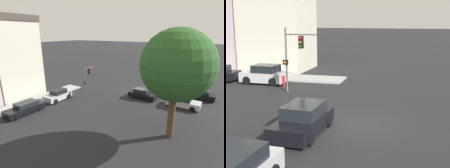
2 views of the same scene
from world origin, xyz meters
TOP-DOWN VIEW (x-y plane):
  - ground_plane at (0.00, 0.00)m, footprint 300.00×300.00m
  - street_tree at (-8.11, 10.48)m, footprint 6.30×6.30m
  - traffic_signal at (5.76, 5.81)m, footprint 0.57×2.56m
  - crossing_car_0 at (-7.81, 2.46)m, footprint 4.31×2.05m
  - crossing_car_1 at (-9.31, -1.92)m, footprint 4.31×2.10m
  - crossing_car_2 at (-1.97, 2.19)m, footprint 4.24×2.10m
  - parked_car_0 at (8.27, 9.52)m, footprint 2.02×3.91m
  - parked_car_1 at (8.30, 14.64)m, footprint 1.97×4.80m
  - fire_hydrant at (7.63, 7.51)m, footprint 0.22×0.22m

SIDE VIEW (x-z plane):
  - ground_plane at x=0.00m, z-range 0.00..0.00m
  - fire_hydrant at x=7.63m, z-range 0.03..0.95m
  - parked_car_1 at x=8.30m, z-range -0.03..1.36m
  - crossing_car_1 at x=-9.31m, z-range -0.04..1.40m
  - crossing_car_2 at x=-1.97m, z-range -0.05..1.41m
  - crossing_car_0 at x=-7.81m, z-range -0.04..1.45m
  - parked_car_0 at x=8.27m, z-range -0.05..1.56m
  - traffic_signal at x=5.76m, z-range 0.72..5.55m
  - street_tree at x=-8.11m, z-range 1.84..11.89m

